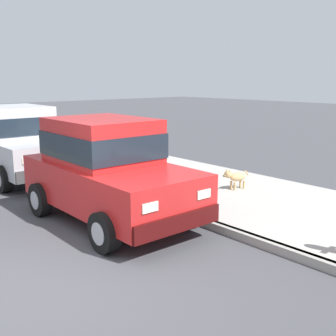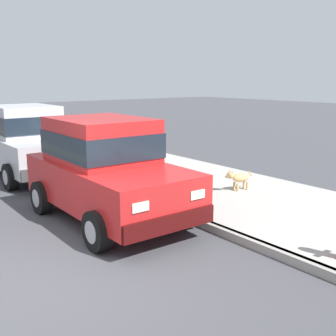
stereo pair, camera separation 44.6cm
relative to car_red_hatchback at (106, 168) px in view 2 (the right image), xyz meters
name	(u,v)px [view 2 (the right image)]	position (x,y,z in m)	size (l,w,h in m)	color
ground_plane	(25,282)	(-2.11, -1.55, -0.98)	(80.00, 80.00, 0.00)	#424247
curb	(206,225)	(1.09, -1.55, -0.91)	(0.16, 64.00, 0.14)	gray
sidewalk	(272,206)	(2.89, -1.55, -0.91)	(3.60, 64.00, 0.14)	#A8A59E
car_red_hatchback	(106,168)	(0.00, 0.00, 0.00)	(1.99, 3.82, 1.88)	red
car_silver_hatchback	(26,140)	(0.11, 4.44, 0.00)	(1.98, 3.81, 1.88)	#BCBCC1
dog_tan	(239,178)	(3.08, -0.47, -0.55)	(0.75, 0.27, 0.49)	tan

